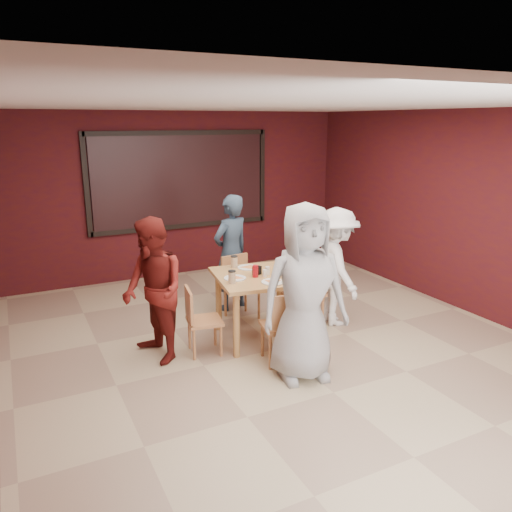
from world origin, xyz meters
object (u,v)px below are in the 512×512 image
chair_right (308,288)px  diner_back (231,253)px  diner_front (304,293)px  diner_right (336,267)px  dining_table (260,283)px  chair_back (239,283)px  chair_front (283,324)px  chair_left (199,317)px  diner_left (153,291)px

chair_right → diner_back: size_ratio=0.54×
diner_front → diner_right: size_ratio=1.20×
chair_right → diner_front: diner_front is taller
dining_table → chair_back: dining_table is taller
chair_front → chair_left: 0.99m
chair_right → diner_right: size_ratio=0.58×
chair_left → diner_right: size_ratio=0.51×
chair_front → diner_back: 1.89m
dining_table → chair_back: bearing=84.1°
chair_back → diner_back: (0.03, 0.33, 0.34)m
chair_left → diner_right: bearing=1.6°
diner_right → diner_left: bearing=100.2°
chair_back → diner_right: size_ratio=0.55×
chair_left → chair_right: chair_right is taller
chair_front → chair_back: 1.53m
diner_right → diner_front: bearing=143.2°
dining_table → diner_left: diner_left is taller
diner_front → dining_table: bearing=99.8°
chair_front → chair_left: bearing=137.5°
diner_front → diner_left: (-1.28, 1.08, -0.12)m
chair_left → dining_table: bearing=4.6°
dining_table → chair_left: 0.87m
chair_left → chair_right: (1.59, 0.15, 0.06)m
diner_front → diner_back: size_ratio=1.13×
chair_front → chair_right: bearing=43.8°
dining_table → diner_back: 1.12m
dining_table → chair_front: 0.78m
dining_table → chair_front: size_ratio=1.40×
chair_left → chair_right: bearing=5.5°
chair_right → diner_left: 2.10m
diner_back → diner_right: diner_back is taller
chair_front → diner_back: diner_back is taller
chair_back → chair_left: size_ratio=1.07×
chair_back → diner_front: bearing=-93.4°
chair_back → diner_back: bearing=84.3°
chair_front → chair_back: size_ratio=1.00×
chair_left → diner_front: (0.79, -0.99, 0.48)m
chair_left → diner_back: bearing=51.4°
chair_left → diner_front: diner_front is taller
dining_table → diner_front: size_ratio=0.64×
chair_front → diner_left: size_ratio=0.52×
diner_front → chair_back: bearing=97.9°
chair_left → diner_back: 1.55m
chair_front → chair_right: chair_right is taller
chair_left → diner_right: diner_right is taller
chair_back → diner_front: size_ratio=0.46×
chair_front → diner_front: 0.56m
dining_table → chair_right: dining_table is taller
chair_left → chair_right: 1.60m
chair_back → chair_right: bearing=-45.4°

